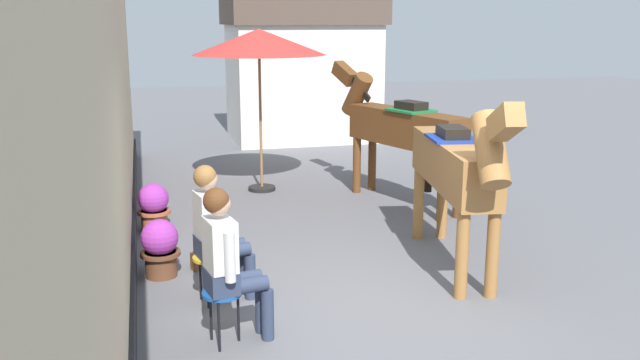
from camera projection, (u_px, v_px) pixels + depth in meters
name	position (u px, v px, depth m)	size (l,w,h in m)	color
ground_plane	(315.00, 224.00, 9.36)	(40.00, 40.00, 0.00)	slate
pub_facade_wall	(109.00, 139.00, 6.97)	(0.34, 14.00, 3.40)	#CCB793
distant_cottage	(301.00, 60.00, 15.69)	(3.40, 2.60, 3.50)	silver
seated_visitor_near	(228.00, 258.00, 5.76)	(0.61, 0.48, 1.39)	#194C99
seated_visitor_far	(215.00, 226.00, 6.62)	(0.61, 0.48, 1.39)	gold
saddled_horse_near	(457.00, 167.00, 7.45)	(0.81, 2.97, 2.06)	#9E6B38
saddled_horse_far	(400.00, 127.00, 10.20)	(1.26, 2.87, 2.06)	brown
flower_planter_inner_far	(160.00, 247.00, 7.38)	(0.43, 0.43, 0.64)	brown
flower_planter_farthest	(154.00, 206.00, 8.98)	(0.43, 0.43, 0.64)	#A85638
cafe_parasol	(259.00, 43.00, 10.66)	(2.10, 2.10, 2.58)	black
satchel_bag	(204.00, 260.00, 7.67)	(0.28, 0.12, 0.20)	brown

